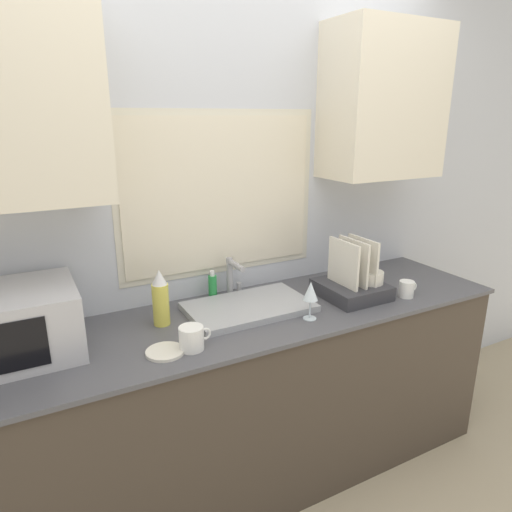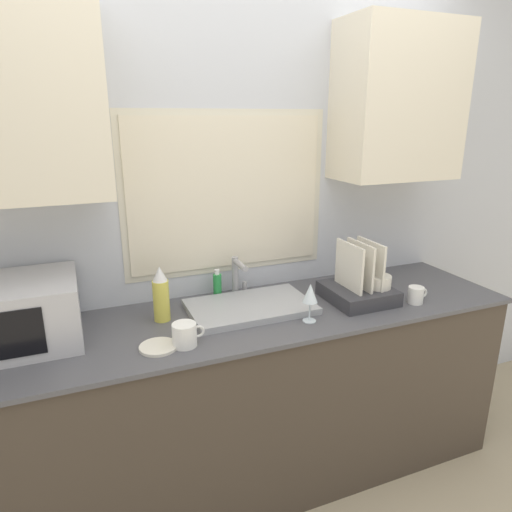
{
  "view_description": "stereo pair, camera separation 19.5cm",
  "coord_description": "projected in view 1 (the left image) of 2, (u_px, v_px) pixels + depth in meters",
  "views": [
    {
      "loc": [
        -0.87,
        -1.37,
        1.75
      ],
      "look_at": [
        0.01,
        0.28,
        1.17
      ],
      "focal_mm": 32.0,
      "sensor_mm": 36.0,
      "label": 1
    },
    {
      "loc": [
        -0.69,
        -1.45,
        1.75
      ],
      "look_at": [
        0.01,
        0.28,
        1.17
      ],
      "focal_mm": 32.0,
      "sensor_mm": 36.0,
      "label": 2
    }
  ],
  "objects": [
    {
      "name": "countertop",
      "position": [
        251.0,
        398.0,
        2.19
      ],
      "size": [
        2.5,
        0.65,
        0.89
      ],
      "color": "#42382D",
      "rests_on": "ground_plane"
    },
    {
      "name": "soap_bottle",
      "position": [
        213.0,
        287.0,
        2.21
      ],
      "size": [
        0.04,
        0.04,
        0.15
      ],
      "color": "#268C3F",
      "rests_on": "countertop"
    },
    {
      "name": "wall_back",
      "position": [
        221.0,
        188.0,
        2.16
      ],
      "size": [
        6.0,
        0.38,
        2.6
      ],
      "color": "silver",
      "rests_on": "ground_plane"
    },
    {
      "name": "dish_rack",
      "position": [
        353.0,
        283.0,
        2.24
      ],
      "size": [
        0.29,
        0.31,
        0.29
      ],
      "color": "#333338",
      "rests_on": "countertop"
    },
    {
      "name": "small_plate",
      "position": [
        165.0,
        352.0,
        1.72
      ],
      "size": [
        0.15,
        0.15,
        0.01
      ],
      "color": "silver",
      "rests_on": "countertop"
    },
    {
      "name": "faucet",
      "position": [
        233.0,
        275.0,
        2.22
      ],
      "size": [
        0.08,
        0.16,
        0.2
      ],
      "color": "#99999E",
      "rests_on": "countertop"
    },
    {
      "name": "microwave",
      "position": [
        7.0,
        325.0,
        1.66
      ],
      "size": [
        0.49,
        0.4,
        0.25
      ],
      "color": "#B2B2B7",
      "rests_on": "countertop"
    },
    {
      "name": "mug_near_sink",
      "position": [
        192.0,
        338.0,
        1.74
      ],
      "size": [
        0.13,
        0.1,
        0.09
      ],
      "color": "white",
      "rests_on": "countertop"
    },
    {
      "name": "spray_bottle",
      "position": [
        161.0,
        299.0,
        1.92
      ],
      "size": [
        0.07,
        0.07,
        0.25
      ],
      "color": "#D8CC4C",
      "rests_on": "countertop"
    },
    {
      "name": "sink_basin",
      "position": [
        249.0,
        307.0,
        2.09
      ],
      "size": [
        0.56,
        0.35,
        0.03
      ],
      "color": "#9EA0A5",
      "rests_on": "countertop"
    },
    {
      "name": "mug_by_rack",
      "position": [
        407.0,
        289.0,
        2.24
      ],
      "size": [
        0.1,
        0.07,
        0.08
      ],
      "color": "white",
      "rests_on": "countertop"
    },
    {
      "name": "wine_glass",
      "position": [
        311.0,
        292.0,
        1.97
      ],
      "size": [
        0.07,
        0.07,
        0.17
      ],
      "color": "silver",
      "rests_on": "countertop"
    }
  ]
}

